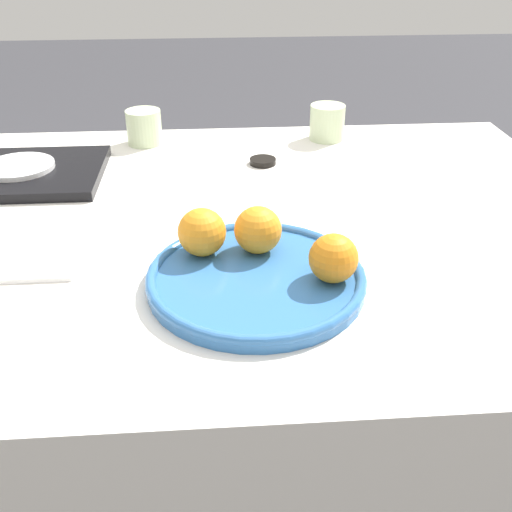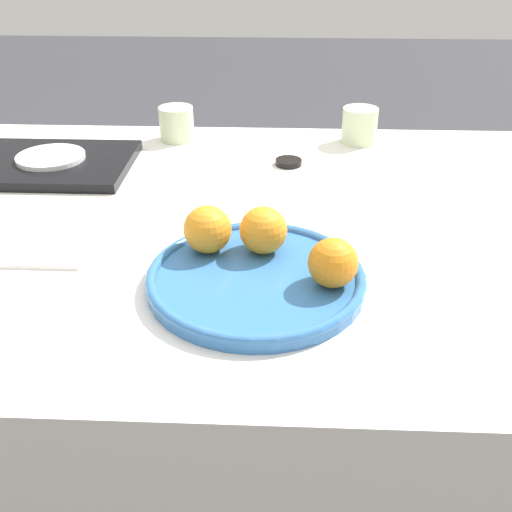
# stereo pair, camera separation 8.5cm
# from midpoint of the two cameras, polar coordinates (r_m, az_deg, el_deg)

# --- Properties ---
(ground_plane) EXTENTS (12.00, 12.00, 0.00)m
(ground_plane) POSITION_cam_midpoint_polar(r_m,az_deg,el_deg) (1.58, -4.02, -22.46)
(ground_plane) COLOR #38383D
(table) EXTENTS (1.40, 1.00, 0.78)m
(table) POSITION_cam_midpoint_polar(r_m,az_deg,el_deg) (1.29, -4.64, -11.98)
(table) COLOR silver
(table) RESTS_ON ground_plane
(fruit_platter) EXTENTS (0.32, 0.32, 0.03)m
(fruit_platter) POSITION_cam_midpoint_polar(r_m,az_deg,el_deg) (0.87, -2.80, -2.18)
(fruit_platter) COLOR #336BAD
(fruit_platter) RESTS_ON table
(orange_0) EXTENTS (0.07, 0.07, 0.07)m
(orange_0) POSITION_cam_midpoint_polar(r_m,az_deg,el_deg) (0.84, 4.54, -0.30)
(orange_0) COLOR orange
(orange_0) RESTS_ON fruit_platter
(orange_1) EXTENTS (0.07, 0.07, 0.07)m
(orange_1) POSITION_cam_midpoint_polar(r_m,az_deg,el_deg) (0.91, -2.49, 2.42)
(orange_1) COLOR orange
(orange_1) RESTS_ON fruit_platter
(orange_2) EXTENTS (0.07, 0.07, 0.07)m
(orange_2) POSITION_cam_midpoint_polar(r_m,az_deg,el_deg) (0.91, -7.85, 2.19)
(orange_2) COLOR orange
(orange_2) RESTS_ON fruit_platter
(serving_tray) EXTENTS (0.33, 0.26, 0.02)m
(serving_tray) POSITION_cam_midpoint_polar(r_m,az_deg,el_deg) (1.33, -23.31, 7.19)
(serving_tray) COLOR black
(serving_tray) RESTS_ON table
(side_plate) EXTENTS (0.14, 0.14, 0.01)m
(side_plate) POSITION_cam_midpoint_polar(r_m,az_deg,el_deg) (1.33, -23.44, 7.78)
(side_plate) COLOR white
(side_plate) RESTS_ON serving_tray
(cup_0) EXTENTS (0.08, 0.08, 0.08)m
(cup_0) POSITION_cam_midpoint_polar(r_m,az_deg,el_deg) (1.44, -12.32, 11.87)
(cup_0) COLOR beige
(cup_0) RESTS_ON table
(cup_2) EXTENTS (0.08, 0.08, 0.08)m
(cup_2) POSITION_cam_midpoint_polar(r_m,az_deg,el_deg) (1.45, 5.09, 12.54)
(cup_2) COLOR beige
(cup_2) RESTS_ON table
(napkin) EXTENTS (0.13, 0.14, 0.01)m
(napkin) POSITION_cam_midpoint_polar(r_m,az_deg,el_deg) (1.01, -22.47, -0.23)
(napkin) COLOR white
(napkin) RESTS_ON table
(soy_dish) EXTENTS (0.06, 0.06, 0.01)m
(soy_dish) POSITION_cam_midpoint_polar(r_m,az_deg,el_deg) (1.30, -1.24, 8.97)
(soy_dish) COLOR black
(soy_dish) RESTS_ON table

